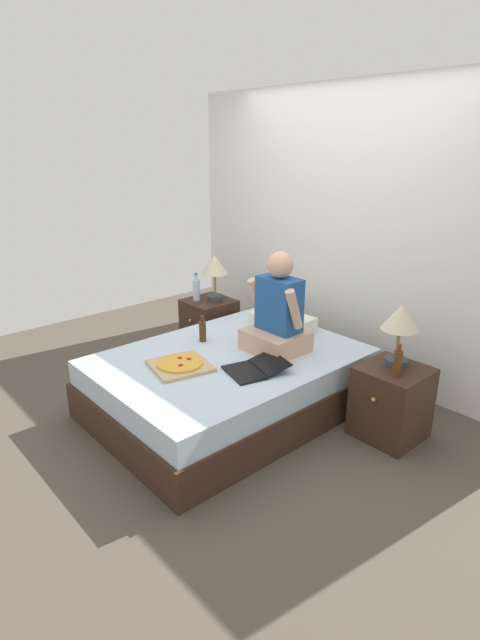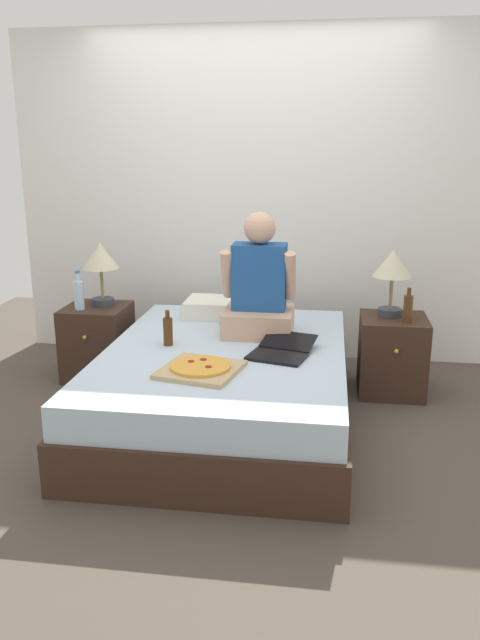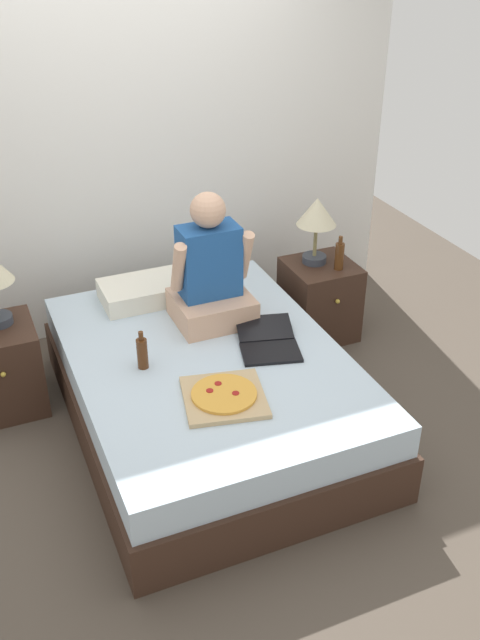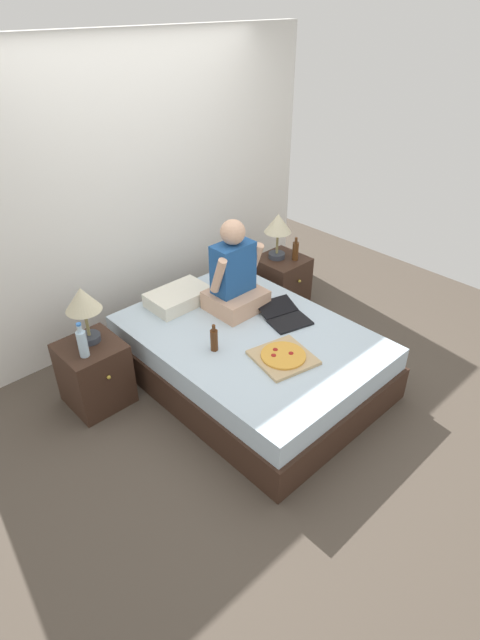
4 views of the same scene
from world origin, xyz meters
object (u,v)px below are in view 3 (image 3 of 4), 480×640
object	(u,v)px
nightstand_left	(1,368)
pizza_box	(224,396)
person_seated	(210,275)
bed	(208,390)
beer_bottle	(339,256)
laptop	(269,344)
lamp_on_right_nightstand	(317,216)
nightstand_right	(319,300)
beer_bottle_on_bed	(142,353)

from	to	relation	value
nightstand_left	pizza_box	distance (m)	1.45
person_seated	bed	bearing A→B (deg)	-114.46
beer_bottle	pizza_box	bearing A→B (deg)	-141.70
beer_bottle	laptop	distance (m)	0.99
bed	laptop	size ratio (longest dim) A/B	4.20
laptop	pizza_box	size ratio (longest dim) A/B	1.01
pizza_box	lamp_on_right_nightstand	bearing A→B (deg)	45.02
beer_bottle	person_seated	distance (m)	0.98
bed	nightstand_right	xyz separation A→B (m)	(1.05, 0.63, 0.03)
beer_bottle	beer_bottle_on_bed	world-z (taller)	beer_bottle
laptop	beer_bottle_on_bed	distance (m)	0.70
lamp_on_right_nightstand	nightstand_left	bearing A→B (deg)	-178.61
laptop	beer_bottle_on_bed	size ratio (longest dim) A/B	2.19
lamp_on_right_nightstand	laptop	xyz separation A→B (m)	(-0.68, -0.74, -0.37)
nightstand_right	lamp_on_right_nightstand	bearing A→B (deg)	120.93
nightstand_left	beer_bottle_on_bed	world-z (taller)	beer_bottle_on_bed
lamp_on_right_nightstand	person_seated	world-z (taller)	person_seated
bed	person_seated	xyz separation A→B (m)	(0.16, 0.36, 0.53)
nightstand_left	nightstand_right	world-z (taller)	same
bed	nightstand_right	size ratio (longest dim) A/B	3.79
person_seated	pizza_box	size ratio (longest dim) A/B	1.64
nightstand_left	person_seated	xyz separation A→B (m)	(1.21, -0.27, 0.49)
nightstand_left	person_seated	size ratio (longest dim) A/B	0.68
beer_bottle	laptop	world-z (taller)	beer_bottle
lamp_on_right_nightstand	pizza_box	size ratio (longest dim) A/B	0.95
lamp_on_right_nightstand	beer_bottle	size ratio (longest dim) A/B	1.96
bed	nightstand_left	bearing A→B (deg)	149.20
nightstand_left	nightstand_right	xyz separation A→B (m)	(2.10, 0.00, 0.00)
beer_bottle	laptop	size ratio (longest dim) A/B	0.48
nightstand_right	beer_bottle	world-z (taller)	beer_bottle
person_seated	laptop	bearing A→B (deg)	-67.10
person_seated	pizza_box	bearing A→B (deg)	-106.59
pizza_box	person_seated	bearing A→B (deg)	73.41
nightstand_right	pizza_box	distance (m)	1.54
laptop	pizza_box	world-z (taller)	laptop
nightstand_left	lamp_on_right_nightstand	size ratio (longest dim) A/B	1.18
nightstand_right	nightstand_left	bearing A→B (deg)	180.00
beer_bottle	beer_bottle_on_bed	distance (m)	1.56
laptop	beer_bottle_on_bed	bearing A→B (deg)	173.13
nightstand_left	nightstand_right	bearing A→B (deg)	0.00
bed	lamp_on_right_nightstand	bearing A→B (deg)	33.54
person_seated	laptop	distance (m)	0.53
nightstand_left	beer_bottle_on_bed	size ratio (longest dim) A/B	2.42
nightstand_right	beer_bottle_on_bed	bearing A→B (deg)	-156.64
pizza_box	beer_bottle_on_bed	bearing A→B (deg)	123.96
beer_bottle	beer_bottle_on_bed	xyz separation A→B (m)	(-1.48, -0.51, -0.07)
person_seated	laptop	size ratio (longest dim) A/B	1.62
bed	nightstand_left	distance (m)	1.22
pizza_box	beer_bottle_on_bed	size ratio (longest dim) A/B	2.16
lamp_on_right_nightstand	laptop	size ratio (longest dim) A/B	0.93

